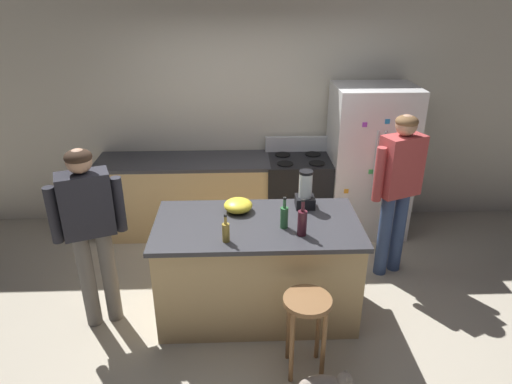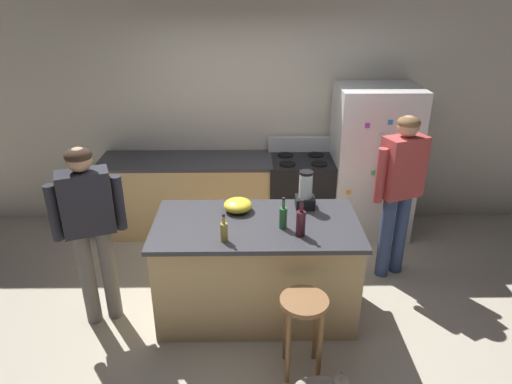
{
  "view_description": "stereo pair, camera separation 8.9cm",
  "coord_description": "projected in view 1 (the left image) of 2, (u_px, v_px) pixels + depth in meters",
  "views": [
    {
      "loc": [
        -0.14,
        -3.42,
        2.76
      ],
      "look_at": [
        0.0,
        0.3,
        1.06
      ],
      "focal_mm": 32.02,
      "sensor_mm": 36.0,
      "label": 1
    },
    {
      "loc": [
        -0.05,
        -3.42,
        2.76
      ],
      "look_at": [
        0.0,
        0.3,
        1.06
      ],
      "focal_mm": 32.02,
      "sensor_mm": 36.0,
      "label": 2
    }
  ],
  "objects": [
    {
      "name": "ground_plane",
      "position": [
        257.0,
        309.0,
        4.26
      ],
      "size": [
        14.0,
        14.0,
        0.0
      ],
      "primitive_type": "plane",
      "color": "#B2A893"
    },
    {
      "name": "back_wall",
      "position": [
        251.0,
        113.0,
        5.47
      ],
      "size": [
        8.0,
        0.1,
        2.7
      ],
      "primitive_type": "cube",
      "color": "beige",
      "rests_on": "ground_plane"
    },
    {
      "name": "kitchen_island",
      "position": [
        257.0,
        268.0,
        4.07
      ],
      "size": [
        1.76,
        0.92,
        0.91
      ],
      "color": "tan",
      "rests_on": "ground_plane"
    },
    {
      "name": "back_counter_run",
      "position": [
        185.0,
        196.0,
        5.45
      ],
      "size": [
        2.0,
        0.64,
        0.91
      ],
      "color": "tan",
      "rests_on": "ground_plane"
    },
    {
      "name": "refrigerator",
      "position": [
        369.0,
        162.0,
        5.3
      ],
      "size": [
        0.9,
        0.73,
        1.76
      ],
      "color": "silver",
      "rests_on": "ground_plane"
    },
    {
      "name": "stove_range",
      "position": [
        298.0,
        194.0,
        5.47
      ],
      "size": [
        0.76,
        0.65,
        1.09
      ],
      "color": "black",
      "rests_on": "ground_plane"
    },
    {
      "name": "person_by_island_left",
      "position": [
        89.0,
        223.0,
        3.71
      ],
      "size": [
        0.58,
        0.35,
        1.63
      ],
      "color": "#66605B",
      "rests_on": "ground_plane"
    },
    {
      "name": "person_by_sink_right",
      "position": [
        398.0,
        182.0,
        4.41
      ],
      "size": [
        0.58,
        0.36,
        1.69
      ],
      "color": "#384C7A",
      "rests_on": "ground_plane"
    },
    {
      "name": "bar_stool",
      "position": [
        307.0,
        315.0,
        3.39
      ],
      "size": [
        0.36,
        0.36,
        0.68
      ],
      "color": "brown",
      "rests_on": "ground_plane"
    },
    {
      "name": "blender_appliance",
      "position": [
        305.0,
        192.0,
        4.1
      ],
      "size": [
        0.17,
        0.17,
        0.35
      ],
      "color": "black",
      "rests_on": "kitchen_island"
    },
    {
      "name": "bottle_olive_oil",
      "position": [
        284.0,
        217.0,
        3.76
      ],
      "size": [
        0.07,
        0.07,
        0.28
      ],
      "color": "#2D6638",
      "rests_on": "kitchen_island"
    },
    {
      "name": "bottle_vinegar",
      "position": [
        226.0,
        232.0,
        3.57
      ],
      "size": [
        0.06,
        0.06,
        0.24
      ],
      "color": "olive",
      "rests_on": "kitchen_island"
    },
    {
      "name": "bottle_wine",
      "position": [
        302.0,
        222.0,
        3.65
      ],
      "size": [
        0.08,
        0.08,
        0.32
      ],
      "color": "#471923",
      "rests_on": "kitchen_island"
    },
    {
      "name": "mixing_bowl",
      "position": [
        238.0,
        205.0,
        4.05
      ],
      "size": [
        0.26,
        0.26,
        0.11
      ],
      "primitive_type": "ellipsoid",
      "color": "yellow",
      "rests_on": "kitchen_island"
    }
  ]
}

